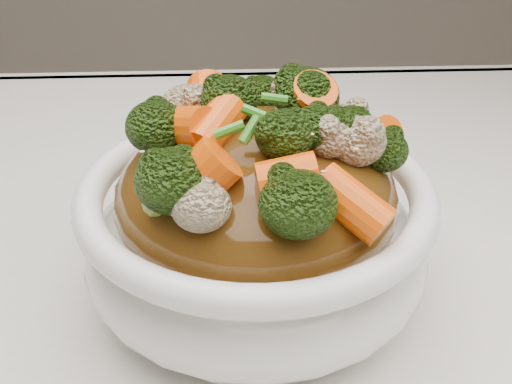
{
  "coord_description": "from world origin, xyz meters",
  "views": [
    {
      "loc": [
        -0.03,
        -0.28,
        1.0
      ],
      "look_at": [
        -0.02,
        0.01,
        0.82
      ],
      "focal_mm": 42.0,
      "sensor_mm": 36.0,
      "label": 1
    }
  ],
  "objects": [
    {
      "name": "tablecloth",
      "position": [
        0.0,
        0.0,
        0.73
      ],
      "size": [
        1.2,
        0.8,
        0.04
      ],
      "primitive_type": "cube",
      "color": "silver",
      "rests_on": "dining_table"
    },
    {
      "name": "bowl",
      "position": [
        -0.02,
        0.01,
        0.79
      ],
      "size": [
        0.2,
        0.2,
        0.08
      ],
      "primitive_type": null,
      "rotation": [
        0.0,
        0.0,
        -0.01
      ],
      "color": "white",
      "rests_on": "tablecloth"
    },
    {
      "name": "sauce_base",
      "position": [
        -0.02,
        0.01,
        0.82
      ],
      "size": [
        0.16,
        0.16,
        0.09
      ],
      "primitive_type": "ellipsoid",
      "rotation": [
        0.0,
        0.0,
        -0.01
      ],
      "color": "#502F0D",
      "rests_on": "bowl"
    },
    {
      "name": "carrots",
      "position": [
        -0.02,
        0.01,
        0.88
      ],
      "size": [
        0.16,
        0.16,
        0.05
      ],
      "primitive_type": null,
      "rotation": [
        0.0,
        0.0,
        -0.01
      ],
      "color": "#F25607",
      "rests_on": "sauce_base"
    },
    {
      "name": "broccoli",
      "position": [
        -0.02,
        0.01,
        0.88
      ],
      "size": [
        0.16,
        0.16,
        0.04
      ],
      "primitive_type": null,
      "rotation": [
        0.0,
        0.0,
        -0.01
      ],
      "color": "black",
      "rests_on": "sauce_base"
    },
    {
      "name": "cauliflower",
      "position": [
        -0.02,
        0.01,
        0.87
      ],
      "size": [
        0.16,
        0.16,
        0.03
      ],
      "primitive_type": null,
      "rotation": [
        0.0,
        0.0,
        -0.01
      ],
      "color": "tan",
      "rests_on": "sauce_base"
    },
    {
      "name": "scallions",
      "position": [
        -0.02,
        0.01,
        0.88
      ],
      "size": [
        0.12,
        0.12,
        0.02
      ],
      "primitive_type": null,
      "rotation": [
        0.0,
        0.0,
        -0.01
      ],
      "color": "#317A1C",
      "rests_on": "sauce_base"
    },
    {
      "name": "sesame_seeds",
      "position": [
        -0.02,
        0.01,
        0.88
      ],
      "size": [
        0.15,
        0.15,
        0.01
      ],
      "primitive_type": null,
      "rotation": [
        0.0,
        0.0,
        -0.01
      ],
      "color": "beige",
      "rests_on": "sauce_base"
    }
  ]
}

